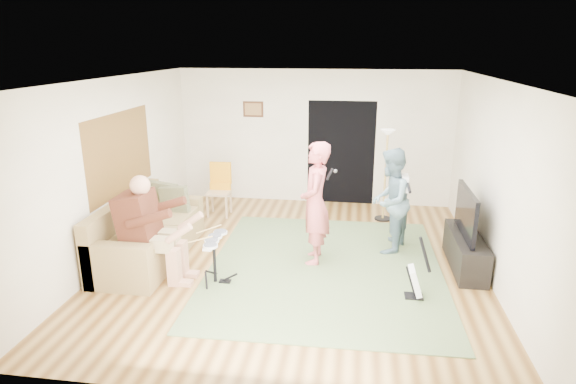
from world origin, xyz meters
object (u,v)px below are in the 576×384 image
Objects in this scene: singer at (315,204)px; guitar_spare at (416,281)px; television at (466,213)px; drum_kit at (215,263)px; guitarist at (390,201)px; dining_chair at (220,197)px; torchiere_lamp at (386,159)px; tv_cabinet at (465,251)px; sofa at (144,238)px.

singer is 1.80m from guitar_spare.
drum_kit is at bearing -163.95° from television.
guitarist is at bearing 155.69° from television.
guitarist is 1.14m from television.
dining_chair is (-2.00, 1.83, -0.56)m from singer.
drum_kit is 0.41× the size of guitarist.
torchiere_lamp reaches higher than guitar_spare.
torchiere_lamp reaches higher than drum_kit.
guitarist is 1.32m from tv_cabinet.
sofa reaches higher than guitar_spare.
drum_kit is 3.64m from tv_cabinet.
tv_cabinet is (4.80, 0.34, -0.06)m from sofa.
sofa is at bearing -87.45° from singer.
sofa is at bearing -107.84° from dining_chair.
singer reaches higher than guitar_spare.
singer reaches higher than television.
dining_chair is 0.86× the size of television.
guitar_spare is 0.85× the size of dining_chair.
torchiere_lamp reaches higher than guitarist.
sofa reaches higher than drum_kit.
guitar_spare is 3.09m from torchiere_lamp.
torchiere_lamp is (2.40, 2.89, 0.87)m from drum_kit.
torchiere_lamp is 1.46× the size of television.
sofa is 1.26× the size of singer.
sofa is 2.71× the size of guitar_spare.
drum_kit is at bearing -129.67° from torchiere_lamp.
singer is 2.15× the size of guitar_spare.
singer is 1.31× the size of tv_cabinet.
singer is (2.59, 0.24, 0.61)m from sofa.
torchiere_lamp is 1.22× the size of tv_cabinet.
television is at bearing 180.00° from tv_cabinet.
guitarist is (2.41, 1.46, 0.53)m from drum_kit.
drum_kit is (1.30, -0.65, -0.01)m from sofa.
tv_cabinet is (0.82, 1.04, 0.01)m from guitar_spare.
tv_cabinet is at bearing 15.84° from drum_kit.
guitarist is 0.97× the size of torchiere_lamp.
guitar_spare reaches higher than drum_kit.
guitarist is 1.47m from torchiere_lamp.
drum_kit is 0.40× the size of torchiere_lamp.
television reaches higher than dining_chair.
dining_chair reaches higher than tv_cabinet.
torchiere_lamp is (1.11, 2.01, 0.25)m from singer.
guitar_spare is (1.39, -0.93, -0.67)m from singer.
dining_chair is at bearing 157.67° from tv_cabinet.
singer is 2.30m from torchiere_lamp.
tv_cabinet is (4.21, -1.73, -0.11)m from dining_chair.
guitarist is at bearing 12.36° from sofa.
singer reaches higher than torchiere_lamp.
singer is 1.08× the size of torchiere_lamp.
torchiere_lamp is at bearing -161.58° from guitarist.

